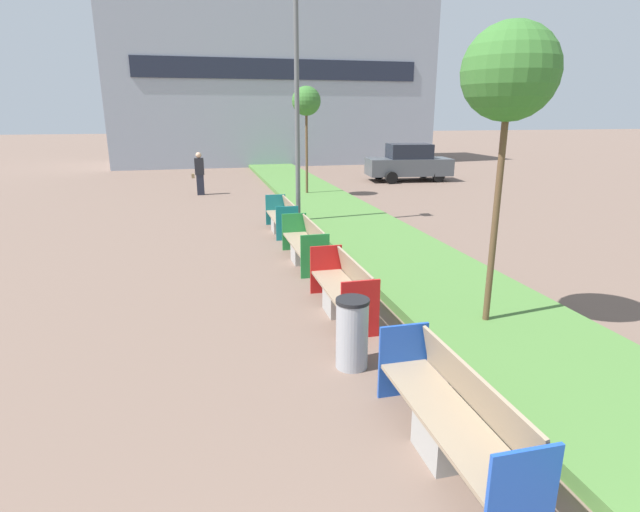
{
  "coord_description": "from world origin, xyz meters",
  "views": [
    {
      "loc": [
        -1.39,
        -0.17,
        3.38
      ],
      "look_at": [
        0.9,
        9.2,
        0.6
      ],
      "focal_mm": 28.0,
      "sensor_mm": 36.0,
      "label": 1
    }
  ],
  "objects_px": {
    "bench_red_frame": "(343,292)",
    "sapling_tree_near": "(510,74)",
    "litter_bin": "(352,333)",
    "parked_car_distant": "(409,163)",
    "street_lamp_post": "(297,95)",
    "bench_blue_frame": "(452,423)",
    "bench_green_frame": "(305,247)",
    "pedestrian_walking": "(199,173)",
    "bench_teal_frame": "(282,219)",
    "sapling_tree_far": "(306,102)"
  },
  "relations": [
    {
      "from": "bench_green_frame",
      "to": "litter_bin",
      "type": "distance_m",
      "value": 5.06
    },
    {
      "from": "bench_green_frame",
      "to": "sapling_tree_far",
      "type": "distance_m",
      "value": 9.97
    },
    {
      "from": "litter_bin",
      "to": "pedestrian_walking",
      "type": "distance_m",
      "value": 15.92
    },
    {
      "from": "litter_bin",
      "to": "bench_red_frame",
      "type": "bearing_deg",
      "value": 77.22
    },
    {
      "from": "sapling_tree_far",
      "to": "pedestrian_walking",
      "type": "distance_m",
      "value": 5.4
    },
    {
      "from": "pedestrian_walking",
      "to": "street_lamp_post",
      "type": "bearing_deg",
      "value": -67.47
    },
    {
      "from": "street_lamp_post",
      "to": "litter_bin",
      "type": "bearing_deg",
      "value": -96.66
    },
    {
      "from": "sapling_tree_near",
      "to": "bench_teal_frame",
      "type": "bearing_deg",
      "value": 104.97
    },
    {
      "from": "bench_green_frame",
      "to": "street_lamp_post",
      "type": "distance_m",
      "value": 5.26
    },
    {
      "from": "bench_teal_frame",
      "to": "sapling_tree_near",
      "type": "xyz_separation_m",
      "value": [
        2.03,
        -7.59,
        3.53
      ]
    },
    {
      "from": "bench_blue_frame",
      "to": "sapling_tree_far",
      "type": "relative_size",
      "value": 0.55
    },
    {
      "from": "bench_blue_frame",
      "to": "parked_car_distant",
      "type": "distance_m",
      "value": 21.57
    },
    {
      "from": "bench_green_frame",
      "to": "litter_bin",
      "type": "xyz_separation_m",
      "value": [
        -0.43,
        -5.04,
        0.12
      ]
    },
    {
      "from": "bench_blue_frame",
      "to": "bench_red_frame",
      "type": "relative_size",
      "value": 1.12
    },
    {
      "from": "bench_green_frame",
      "to": "sapling_tree_far",
      "type": "height_order",
      "value": "sapling_tree_far"
    },
    {
      "from": "sapling_tree_far",
      "to": "bench_blue_frame",
      "type": "bearing_deg",
      "value": -97.13
    },
    {
      "from": "bench_red_frame",
      "to": "bench_green_frame",
      "type": "height_order",
      "value": "same"
    },
    {
      "from": "bench_blue_frame",
      "to": "street_lamp_post",
      "type": "xyz_separation_m",
      "value": [
        0.61,
        10.93,
        3.49
      ]
    },
    {
      "from": "litter_bin",
      "to": "bench_teal_frame",
      "type": "bearing_deg",
      "value": 87.02
    },
    {
      "from": "bench_blue_frame",
      "to": "bench_red_frame",
      "type": "height_order",
      "value": "same"
    },
    {
      "from": "bench_green_frame",
      "to": "pedestrian_walking",
      "type": "relative_size",
      "value": 1.32
    },
    {
      "from": "sapling_tree_far",
      "to": "parked_car_distant",
      "type": "relative_size",
      "value": 1.0
    },
    {
      "from": "bench_blue_frame",
      "to": "parked_car_distant",
      "type": "height_order",
      "value": "parked_car_distant"
    },
    {
      "from": "litter_bin",
      "to": "parked_car_distant",
      "type": "distance_m",
      "value": 19.9
    },
    {
      "from": "parked_car_distant",
      "to": "sapling_tree_near",
      "type": "bearing_deg",
      "value": -103.04
    },
    {
      "from": "pedestrian_walking",
      "to": "bench_teal_frame",
      "type": "bearing_deg",
      "value": -73.46
    },
    {
      "from": "bench_red_frame",
      "to": "sapling_tree_near",
      "type": "xyz_separation_m",
      "value": [
        2.03,
        -1.24,
        3.53
      ]
    },
    {
      "from": "bench_blue_frame",
      "to": "sapling_tree_far",
      "type": "height_order",
      "value": "sapling_tree_far"
    },
    {
      "from": "litter_bin",
      "to": "sapling_tree_far",
      "type": "relative_size",
      "value": 0.23
    },
    {
      "from": "bench_blue_frame",
      "to": "sapling_tree_far",
      "type": "bearing_deg",
      "value": 82.87
    },
    {
      "from": "bench_red_frame",
      "to": "parked_car_distant",
      "type": "distance_m",
      "value": 18.02
    },
    {
      "from": "bench_red_frame",
      "to": "pedestrian_walking",
      "type": "relative_size",
      "value": 1.2
    },
    {
      "from": "bench_teal_frame",
      "to": "parked_car_distant",
      "type": "xyz_separation_m",
      "value": [
        8.15,
        9.71,
        0.54
      ]
    },
    {
      "from": "bench_green_frame",
      "to": "sapling_tree_near",
      "type": "bearing_deg",
      "value": -65.2
    },
    {
      "from": "bench_blue_frame",
      "to": "bench_green_frame",
      "type": "distance_m",
      "value": 7.05
    },
    {
      "from": "bench_red_frame",
      "to": "sapling_tree_near",
      "type": "bearing_deg",
      "value": -31.43
    },
    {
      "from": "bench_red_frame",
      "to": "litter_bin",
      "type": "relative_size",
      "value": 2.17
    },
    {
      "from": "litter_bin",
      "to": "parked_car_distant",
      "type": "bearing_deg",
      "value": 64.45
    },
    {
      "from": "street_lamp_post",
      "to": "parked_car_distant",
      "type": "bearing_deg",
      "value": 50.16
    },
    {
      "from": "litter_bin",
      "to": "parked_car_distant",
      "type": "xyz_separation_m",
      "value": [
        8.58,
        17.95,
        0.42
      ]
    },
    {
      "from": "bench_blue_frame",
      "to": "pedestrian_walking",
      "type": "height_order",
      "value": "pedestrian_walking"
    },
    {
      "from": "litter_bin",
      "to": "sapling_tree_near",
      "type": "relative_size",
      "value": 0.21
    },
    {
      "from": "bench_red_frame",
      "to": "parked_car_distant",
      "type": "height_order",
      "value": "parked_car_distant"
    },
    {
      "from": "bench_blue_frame",
      "to": "bench_green_frame",
      "type": "bearing_deg",
      "value": 90.0
    },
    {
      "from": "sapling_tree_near",
      "to": "sapling_tree_far",
      "type": "height_order",
      "value": "sapling_tree_near"
    },
    {
      "from": "street_lamp_post",
      "to": "pedestrian_walking",
      "type": "height_order",
      "value": "street_lamp_post"
    },
    {
      "from": "street_lamp_post",
      "to": "sapling_tree_far",
      "type": "height_order",
      "value": "street_lamp_post"
    },
    {
      "from": "bench_blue_frame",
      "to": "street_lamp_post",
      "type": "height_order",
      "value": "street_lamp_post"
    },
    {
      "from": "sapling_tree_far",
      "to": "parked_car_distant",
      "type": "distance_m",
      "value": 7.74
    },
    {
      "from": "bench_blue_frame",
      "to": "litter_bin",
      "type": "distance_m",
      "value": 2.06
    }
  ]
}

